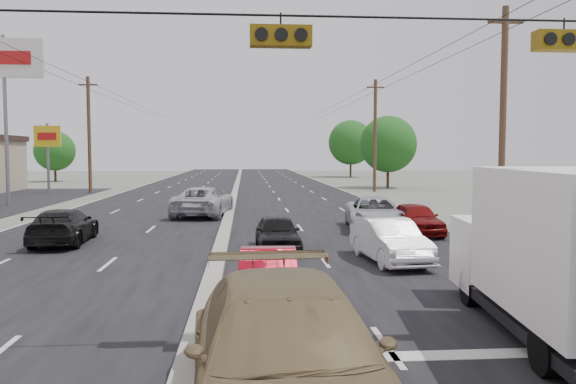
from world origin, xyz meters
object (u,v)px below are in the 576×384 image
(tan_sedan, at_px, (287,357))
(queue_car_d, at_px, (545,248))
(utility_pole_left_c, at_px, (89,134))
(queue_car_e, at_px, (416,219))
(tree_left_far, at_px, (55,151))
(queue_car_a, at_px, (277,233))
(tree_right_mid, at_px, (388,144))
(queue_car_c, at_px, (375,214))
(oncoming_near, at_px, (64,227))
(oncoming_far, at_px, (203,202))
(tree_right_far, at_px, (351,143))
(pole_sign_billboard, at_px, (4,69))
(box_truck, at_px, (557,252))
(red_sedan, at_px, (268,278))
(queue_car_b, at_px, (390,241))
(utility_pole_right_b, at_px, (503,117))
(utility_pole_right_c, at_px, (375,135))
(pole_sign_far, at_px, (48,142))

(tan_sedan, height_order, queue_car_d, tan_sedan)
(utility_pole_left_c, xyz_separation_m, queue_car_e, (20.64, -26.40, -4.44))
(tree_left_far, distance_m, queue_car_a, 55.49)
(tree_right_mid, xyz_separation_m, queue_car_e, (-6.86, -31.40, -3.67))
(queue_car_d, bearing_deg, queue_car_c, 112.42)
(utility_pole_left_c, relative_size, oncoming_near, 2.16)
(queue_car_c, relative_size, oncoming_far, 0.91)
(tree_right_far, relative_size, oncoming_far, 1.42)
(queue_car_e, height_order, oncoming_near, oncoming_near)
(queue_car_e, height_order, oncoming_far, oncoming_far)
(pole_sign_billboard, bearing_deg, box_truck, -52.59)
(tree_right_far, height_order, queue_car_c, tree_right_far)
(utility_pole_left_c, height_order, queue_car_d, utility_pole_left_c)
(pole_sign_billboard, xyz_separation_m, red_sedan, (15.90, -24.96, -8.25))
(tree_right_far, distance_m, queue_car_e, 57.11)
(tree_right_mid, distance_m, queue_car_b, 38.68)
(queue_car_d, relative_size, queue_car_e, 1.26)
(queue_car_c, height_order, queue_car_e, queue_car_c)
(box_truck, bearing_deg, tree_left_far, 121.85)
(queue_car_d, xyz_separation_m, queue_car_e, (-1.46, 7.65, -0.05))
(utility_pole_right_b, distance_m, tree_right_mid, 30.11)
(tree_left_far, bearing_deg, tree_right_far, 14.74)
(utility_pole_right_b, distance_m, tree_left_far, 56.72)
(red_sedan, distance_m, queue_car_a, 7.05)
(utility_pole_right_c, xyz_separation_m, queue_car_c, (-5.80, -24.86, -4.38))
(tree_right_mid, height_order, box_truck, tree_right_mid)
(tree_right_mid, xyz_separation_m, oncoming_near, (-21.04, -32.81, -3.67))
(tan_sedan, xyz_separation_m, queue_car_a, (0.62, 12.77, -0.25))
(utility_pole_left_c, height_order, pole_sign_billboard, pole_sign_billboard)
(tan_sedan, bearing_deg, red_sedan, 87.61)
(utility_pole_left_c, height_order, queue_car_c, utility_pole_left_c)
(pole_sign_far, distance_m, red_sedan, 41.02)
(tree_right_mid, relative_size, queue_car_d, 1.44)
(tan_sedan, relative_size, queue_car_a, 1.64)
(queue_car_c, bearing_deg, pole_sign_far, 139.12)
(pole_sign_far, bearing_deg, queue_car_a, -58.95)
(pole_sign_billboard, xyz_separation_m, queue_car_e, (22.64, -14.40, -8.20))
(tree_left_far, height_order, box_truck, tree_left_far)
(tree_right_far, distance_m, queue_car_a, 61.69)
(utility_pole_left_c, distance_m, box_truck, 44.23)
(tree_left_far, distance_m, queue_car_b, 59.15)
(utility_pole_right_c, relative_size, red_sedan, 2.67)
(pole_sign_billboard, xyz_separation_m, queue_car_d, (24.10, -22.05, -8.15))
(utility_pole_left_c, xyz_separation_m, box_truck, (19.19, -39.70, -3.47))
(queue_car_c, bearing_deg, oncoming_far, 149.24)
(pole_sign_far, xyz_separation_m, queue_car_a, (18.02, -29.93, -3.77))
(queue_car_c, bearing_deg, tan_sedan, -99.82)
(utility_pole_right_c, distance_m, queue_car_b, 33.36)
(pole_sign_billboard, relative_size, queue_car_c, 2.10)
(tree_left_far, bearing_deg, utility_pole_right_b, -52.52)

